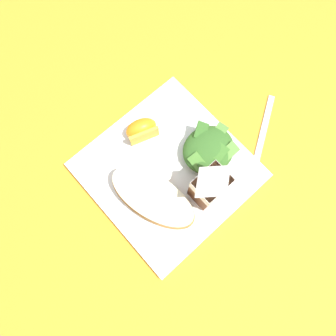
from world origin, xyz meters
name	(u,v)px	position (x,y,z in m)	size (l,w,h in m)	color
ground	(168,171)	(0.00, 0.00, 0.00)	(3.00, 3.00, 0.00)	orange
white_plate	(168,170)	(0.00, 0.00, 0.01)	(0.28, 0.28, 0.02)	white
cheesy_pizza_bread	(153,197)	(0.06, 0.02, 0.03)	(0.12, 0.19, 0.04)	#A87038
green_salad_pile	(209,150)	(-0.08, 0.03, 0.04)	(0.10, 0.09, 0.04)	#336023
milk_carton	(210,185)	(-0.02, 0.08, 0.08)	(0.06, 0.04, 0.11)	brown
orange_wedge_front	(142,129)	(-0.01, -0.09, 0.04)	(0.07, 0.05, 0.04)	orange
metal_fork	(260,144)	(-0.17, 0.08, 0.00)	(0.17, 0.11, 0.01)	silver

